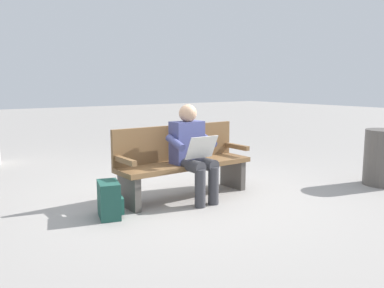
{
  "coord_description": "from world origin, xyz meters",
  "views": [
    {
      "loc": [
        2.77,
        4.1,
        1.43
      ],
      "look_at": [
        0.01,
        0.15,
        0.7
      ],
      "focal_mm": 37.56,
      "sensor_mm": 36.0,
      "label": 1
    }
  ],
  "objects_px": {
    "bench_near": "(182,161)",
    "trash_bin": "(383,157)",
    "backpack": "(109,200)",
    "person_seated": "(192,150)"
  },
  "relations": [
    {
      "from": "bench_near",
      "to": "trash_bin",
      "type": "distance_m",
      "value": 2.88
    },
    {
      "from": "bench_near",
      "to": "trash_bin",
      "type": "height_order",
      "value": "bench_near"
    },
    {
      "from": "backpack",
      "to": "person_seated",
      "type": "bearing_deg",
      "value": -179.04
    },
    {
      "from": "person_seated",
      "to": "trash_bin",
      "type": "bearing_deg",
      "value": 159.27
    },
    {
      "from": "trash_bin",
      "to": "backpack",
      "type": "bearing_deg",
      "value": -13.58
    },
    {
      "from": "bench_near",
      "to": "person_seated",
      "type": "relative_size",
      "value": 1.54
    },
    {
      "from": "bench_near",
      "to": "person_seated",
      "type": "xyz_separation_m",
      "value": [
        0.01,
        0.23,
        0.17
      ]
    },
    {
      "from": "backpack",
      "to": "trash_bin",
      "type": "relative_size",
      "value": 0.51
    },
    {
      "from": "person_seated",
      "to": "trash_bin",
      "type": "distance_m",
      "value": 2.82
    },
    {
      "from": "bench_near",
      "to": "backpack",
      "type": "height_order",
      "value": "bench_near"
    }
  ]
}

